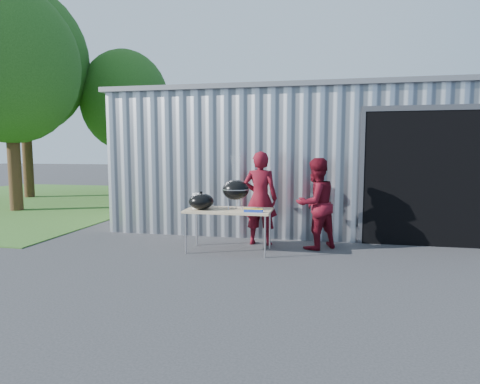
% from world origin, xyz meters
% --- Properties ---
extents(ground, '(80.00, 80.00, 0.00)m').
position_xyz_m(ground, '(0.00, 0.00, 0.00)').
color(ground, '#2C2C2F').
extents(building, '(8.20, 6.20, 3.10)m').
position_xyz_m(building, '(0.92, 4.59, 1.54)').
color(building, silver).
rests_on(building, ground).
extents(grass_patch, '(10.00, 12.00, 0.02)m').
position_xyz_m(grass_patch, '(-9.00, 6.00, 0.01)').
color(grass_patch, '#2D591E').
rests_on(grass_patch, ground).
extents(tree_left, '(3.90, 3.90, 6.45)m').
position_xyz_m(tree_left, '(-7.50, 4.00, 4.20)').
color(tree_left, '#442D19').
rests_on(tree_left, ground).
extents(tree_mid, '(4.66, 4.66, 7.72)m').
position_xyz_m(tree_mid, '(-9.50, 7.00, 5.03)').
color(tree_mid, '#442D19').
rests_on(tree_mid, ground).
extents(tree_far, '(3.48, 3.48, 5.77)m').
position_xyz_m(tree_far, '(-6.50, 9.00, 3.75)').
color(tree_far, '#442D19').
rests_on(tree_far, ground).
extents(folding_table, '(1.50, 0.75, 0.75)m').
position_xyz_m(folding_table, '(-0.27, 0.60, 0.71)').
color(folding_table, tan).
rests_on(folding_table, ground).
extents(kettle_grill, '(0.48, 0.48, 0.95)m').
position_xyz_m(kettle_grill, '(-0.15, 0.61, 1.16)').
color(kettle_grill, black).
rests_on(kettle_grill, folding_table).
extents(grill_lid, '(0.44, 0.44, 0.32)m').
position_xyz_m(grill_lid, '(-0.75, 0.50, 0.89)').
color(grill_lid, black).
rests_on(grill_lid, folding_table).
extents(paper_towels, '(0.12, 0.12, 0.28)m').
position_xyz_m(paper_towels, '(-0.86, 0.55, 0.89)').
color(paper_towels, white).
rests_on(paper_towels, folding_table).
extents(white_tub, '(0.20, 0.15, 0.10)m').
position_xyz_m(white_tub, '(-0.82, 0.81, 0.80)').
color(white_tub, white).
rests_on(white_tub, folding_table).
extents(foil_box, '(0.32, 0.06, 0.06)m').
position_xyz_m(foil_box, '(0.21, 0.35, 0.78)').
color(foil_box, '#1832A1').
rests_on(foil_box, folding_table).
extents(person_cook, '(0.67, 0.46, 1.77)m').
position_xyz_m(person_cook, '(0.19, 1.22, 0.88)').
color(person_cook, '#5A0B17').
rests_on(person_cook, ground).
extents(person_bystander, '(1.01, 0.99, 1.65)m').
position_xyz_m(person_bystander, '(1.22, 1.10, 0.82)').
color(person_bystander, '#5A0B17').
rests_on(person_bystander, ground).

